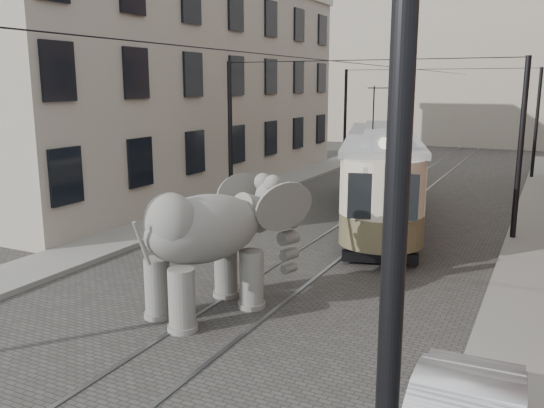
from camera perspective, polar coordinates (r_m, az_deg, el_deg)
The scene contains 9 objects.
ground at distance 16.09m, azimuth 2.39°, elevation -6.69°, with size 120.00×120.00×0.00m, color #3D3B38.
tram_rails at distance 16.09m, azimuth 2.39°, elevation -6.65°, with size 1.54×80.00×0.02m, color slate, non-canonical shape.
sidewalk_right at distance 14.83m, azimuth 24.36°, elevation -9.12°, with size 2.00×60.00×0.15m, color slate.
sidewalk_left at distance 19.51m, azimuth -15.36°, elevation -3.55°, with size 2.00×60.00×0.15m, color slate.
stucco_building at distance 29.47m, azimuth -9.47°, elevation 11.50°, with size 7.00×24.00×10.00m, color gray.
distant_block at distance 54.33m, azimuth 20.39°, elevation 13.16°, with size 28.00×10.00×14.00m, color gray.
catenary at distance 20.10m, azimuth 7.78°, elevation 5.72°, with size 11.00×30.20×6.00m, color black, non-canonical shape.
tram at distance 22.36m, azimuth 10.85°, elevation 4.98°, with size 2.61×12.67×5.03m, color beige, non-canonical shape.
elephant at distance 12.93m, azimuth -6.74°, elevation -4.40°, with size 2.73×4.95×3.03m, color #5C5A55, non-canonical shape.
Camera 1 is at (6.17, -13.95, 5.13)m, focal length 37.71 mm.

